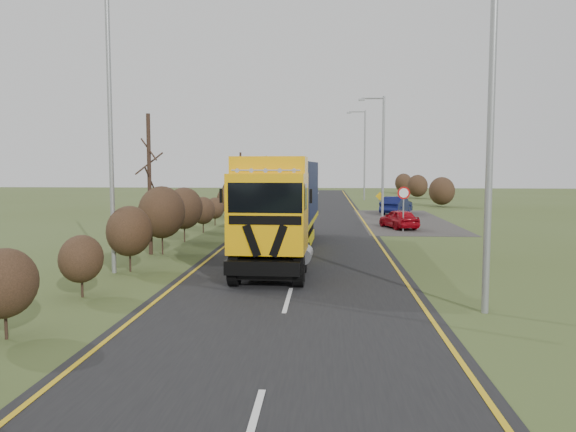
% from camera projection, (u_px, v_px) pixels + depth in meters
% --- Properties ---
extents(ground, '(160.00, 160.00, 0.00)m').
position_uv_depth(ground, '(295.00, 274.00, 19.95)').
color(ground, '#414F21').
rests_on(ground, ground).
extents(road, '(8.00, 120.00, 0.02)m').
position_uv_depth(road, '(305.00, 238.00, 29.88)').
color(road, black).
rests_on(road, ground).
extents(layby, '(6.00, 18.00, 0.02)m').
position_uv_depth(layby, '(403.00, 221.00, 39.39)').
color(layby, '#322F2C').
rests_on(layby, ground).
extents(lane_markings, '(7.52, 116.00, 0.01)m').
position_uv_depth(lane_markings, '(305.00, 238.00, 29.58)').
color(lane_markings, gold).
rests_on(lane_markings, road).
extents(hedgerow, '(2.24, 102.04, 6.05)m').
position_uv_depth(hedgerow, '(184.00, 210.00, 28.05)').
color(hedgerow, black).
rests_on(hedgerow, ground).
extents(lorry, '(2.91, 14.90, 4.13)m').
position_uv_depth(lorry, '(283.00, 200.00, 24.30)').
color(lorry, black).
rests_on(lorry, ground).
extents(car_red_hatchback, '(2.38, 3.73, 1.18)m').
position_uv_depth(car_red_hatchback, '(399.00, 219.00, 34.36)').
color(car_red_hatchback, '#A20812').
rests_on(car_red_hatchback, ground).
extents(car_blue_sedan, '(3.08, 4.51, 1.41)m').
position_uv_depth(car_blue_sedan, '(396.00, 205.00, 44.70)').
color(car_blue_sedan, '#0A0E38').
rests_on(car_blue_sedan, ground).
extents(streetlight_near, '(2.13, 0.20, 10.06)m').
position_uv_depth(streetlight_near, '(486.00, 96.00, 14.14)').
color(streetlight_near, gray).
rests_on(streetlight_near, ground).
extents(streetlight_mid, '(1.85, 0.18, 8.66)m').
position_uv_depth(streetlight_mid, '(382.00, 153.00, 39.17)').
color(streetlight_mid, gray).
rests_on(streetlight_mid, ground).
extents(streetlight_far, '(2.13, 0.20, 10.07)m').
position_uv_depth(streetlight_far, '(363.00, 151.00, 63.00)').
color(streetlight_far, gray).
rests_on(streetlight_far, ground).
extents(left_pole, '(0.16, 0.16, 10.15)m').
position_uv_depth(left_pole, '(110.00, 130.00, 19.67)').
color(left_pole, gray).
rests_on(left_pole, ground).
extents(speed_sign, '(0.73, 0.10, 2.63)m').
position_uv_depth(speed_sign, '(404.00, 200.00, 32.64)').
color(speed_sign, gray).
rests_on(speed_sign, ground).
extents(warning_board, '(0.68, 0.11, 1.79)m').
position_uv_depth(warning_board, '(380.00, 201.00, 44.57)').
color(warning_board, gray).
rests_on(warning_board, ground).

